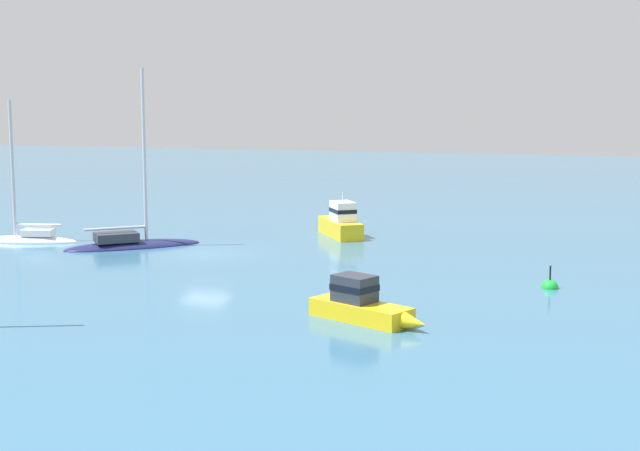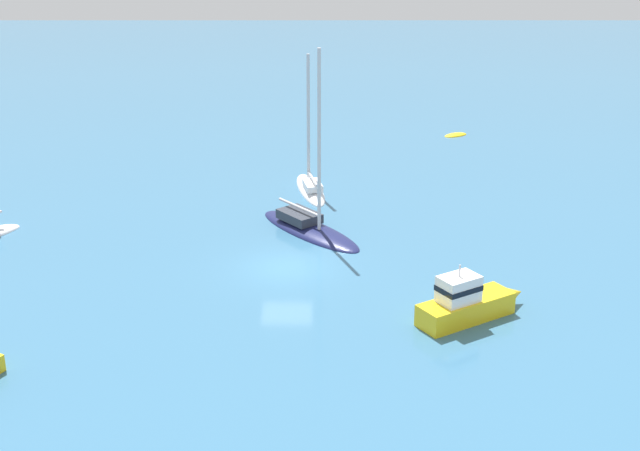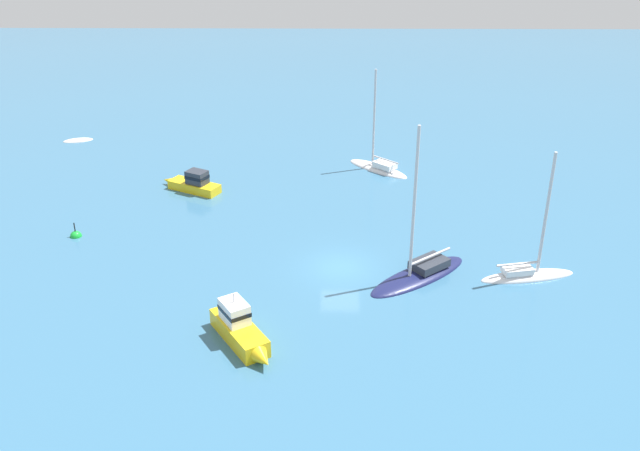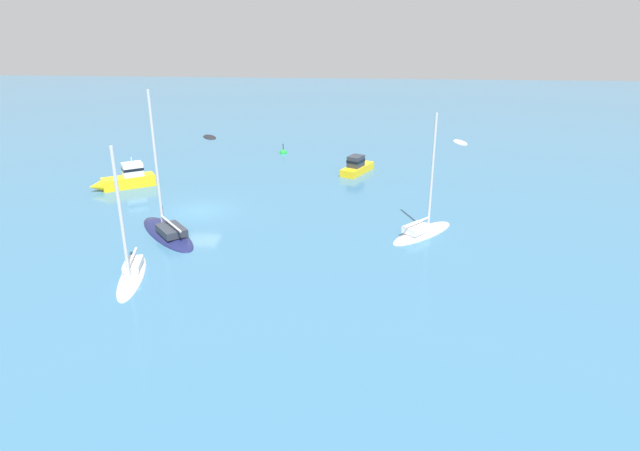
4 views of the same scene
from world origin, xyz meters
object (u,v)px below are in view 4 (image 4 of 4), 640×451
motor_cruiser (126,179)px  yacht (422,231)px  channel_buoy (283,153)px  tender (460,143)px  powerboat (358,166)px  sloop_1 (168,232)px  sloop (132,274)px  rib (210,137)px

motor_cruiser → yacht: 26.50m
channel_buoy → tender: bearing=-162.5°
powerboat → sloop_1: (13.25, 16.36, -0.43)m
motor_cruiser → yacht: yacht is taller
tender → motor_cruiser: 37.28m
tender → powerboat: 17.57m
sloop → rib: (4.58, -36.56, -0.24)m
rib → sloop: bearing=-24.7°
channel_buoy → motor_cruiser: bearing=46.4°
powerboat → rib: bearing=80.5°
channel_buoy → powerboat: bearing=139.9°
tender → yacht: bearing=148.9°
yacht → powerboat: bearing=60.5°
sloop → tender: 43.90m
sloop → sloop_1: (-0.03, -6.66, -0.03)m
powerboat → sloop_1: size_ratio=0.50×
tender → powerboat: bearing=121.0°
tender → powerboat: size_ratio=0.58×
sloop → powerboat: 26.58m
powerboat → channel_buoy: 10.57m
tender → channel_buoy: bearing=90.5°
yacht → rib: bearing=81.5°
powerboat → yacht: size_ratio=0.58×
tender → yacht: (7.08, 28.01, 0.21)m
tender → motor_cruiser: size_ratio=0.56×
yacht → sloop_1: sloop_1 is taller
sloop → tender: bearing=134.2°
rib → yacht: yacht is taller
sloop → tender: sloop is taller
sloop → yacht: (-17.95, -8.05, -0.03)m
rib → yacht: (-22.54, 28.51, 0.21)m
sloop → channel_buoy: sloop is taller
tender → sloop: bearing=128.3°
rib → yacht: bearing=6.5°
sloop → channel_buoy: (-5.21, -29.81, -0.23)m
rib → channel_buoy: channel_buoy is taller
tender → channel_buoy: channel_buoy is taller
tender → yacht: size_ratio=0.34×
sloop → powerboat: sloop is taller
powerboat → yacht: 15.69m
sloop → rib: sloop is taller
powerboat → sloop_1: bearing=168.6°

